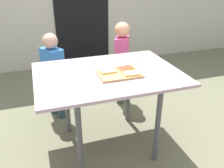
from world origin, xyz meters
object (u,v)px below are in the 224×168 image
at_px(dining_table, 108,81).
at_px(child_left, 54,72).
at_px(cutting_board, 119,74).
at_px(pizza_slice_far_left, 108,71).
at_px(pizza_slice_far_right, 126,68).
at_px(child_right, 122,58).
at_px(plate_white_right, 131,61).
at_px(pizza_slice_near_right, 131,73).

relative_size(dining_table, child_left, 1.26).
distance_m(dining_table, cutting_board, 0.14).
distance_m(pizza_slice_far_left, child_left, 0.84).
bearing_deg(cutting_board, pizza_slice_far_left, 150.83).
relative_size(pizza_slice_far_right, child_right, 0.14).
xyz_separation_m(dining_table, child_left, (-0.40, 0.67, -0.13)).
xyz_separation_m(cutting_board, plate_white_right, (0.21, 0.26, -0.00)).
xyz_separation_m(cutting_board, pizza_slice_far_right, (0.08, 0.06, 0.02)).
distance_m(dining_table, pizza_slice_near_right, 0.23).
xyz_separation_m(cutting_board, child_right, (0.34, 0.84, -0.18)).
height_order(cutting_board, pizza_slice_far_right, pizza_slice_far_right).
bearing_deg(pizza_slice_far_right, cutting_board, -144.46).
height_order(pizza_slice_far_left, child_left, child_left).
distance_m(pizza_slice_near_right, plate_white_right, 0.35).
relative_size(plate_white_right, child_left, 0.21).
bearing_deg(pizza_slice_far_left, pizza_slice_far_right, 3.92).
bearing_deg(child_left, pizza_slice_far_right, -51.40).
relative_size(cutting_board, pizza_slice_far_left, 2.51).
bearing_deg(child_right, dining_table, -118.32).
bearing_deg(pizza_slice_far_left, cutting_board, -29.17).
bearing_deg(plate_white_right, dining_table, -146.25).
distance_m(cutting_board, pizza_slice_near_right, 0.10).
xyz_separation_m(child_left, child_right, (0.81, 0.09, 0.04)).
bearing_deg(dining_table, plate_white_right, 33.75).
bearing_deg(child_right, pizza_slice_far_left, -117.96).
xyz_separation_m(pizza_slice_near_right, child_left, (-0.55, 0.81, -0.24)).
bearing_deg(pizza_slice_far_right, pizza_slice_near_right, -89.04).
bearing_deg(pizza_slice_near_right, cutting_board, 144.26).
relative_size(pizza_slice_near_right, child_left, 0.14).
xyz_separation_m(cutting_board, pizza_slice_far_left, (-0.08, 0.05, 0.02)).
relative_size(pizza_slice_far_right, plate_white_right, 0.69).
height_order(dining_table, pizza_slice_near_right, pizza_slice_near_right).
relative_size(dining_table, plate_white_right, 5.88).
xyz_separation_m(pizza_slice_far_left, pizza_slice_far_right, (0.16, 0.01, 0.00)).
xyz_separation_m(pizza_slice_far_left, pizza_slice_near_right, (0.16, -0.10, 0.00)).
bearing_deg(plate_white_right, child_left, 144.48).
bearing_deg(plate_white_right, child_right, 77.26).
height_order(dining_table, plate_white_right, plate_white_right).
distance_m(pizza_slice_far_right, plate_white_right, 0.24).
xyz_separation_m(pizza_slice_far_left, plate_white_right, (0.29, 0.22, -0.02)).
xyz_separation_m(cutting_board, pizza_slice_near_right, (0.08, -0.06, 0.02)).
xyz_separation_m(plate_white_right, child_right, (0.13, 0.58, -0.18)).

